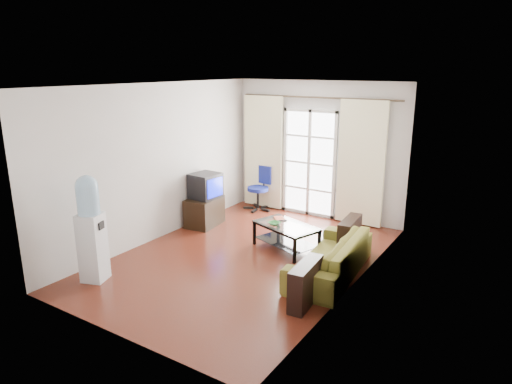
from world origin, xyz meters
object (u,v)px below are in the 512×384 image
sofa (330,256)px  coffee_table (286,234)px  tv_stand (204,211)px  task_chair (259,197)px  water_cooler (91,227)px  crt_tv (205,186)px

sofa → coffee_table: sofa is taller
sofa → tv_stand: sofa is taller
task_chair → sofa: bearing=-31.0°
sofa → task_chair: bearing=-134.5°
coffee_table → task_chair: bearing=133.7°
sofa → water_cooler: size_ratio=1.29×
crt_tv → task_chair: crt_tv is taller
tv_stand → crt_tv: (0.00, 0.03, 0.51)m
crt_tv → task_chair: (0.34, 1.38, -0.51)m
tv_stand → water_cooler: water_cooler is taller
tv_stand → water_cooler: bearing=-93.6°
coffee_table → tv_stand: bearing=173.4°
sofa → task_chair: size_ratio=2.17×
tv_stand → water_cooler: 2.73m
sofa → crt_tv: bearing=-109.1°
tv_stand → crt_tv: bearing=82.8°
task_chair → water_cooler: water_cooler is taller
crt_tv → task_chair: size_ratio=0.60×
coffee_table → water_cooler: bearing=-125.6°
tv_stand → water_cooler: size_ratio=0.48×
crt_tv → water_cooler: bearing=-83.0°
coffee_table → crt_tv: 1.99m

